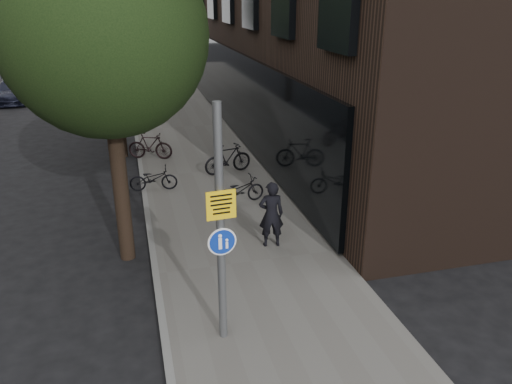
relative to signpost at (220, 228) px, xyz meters
name	(u,v)px	position (x,y,z in m)	size (l,w,h in m)	color
ground	(283,359)	(0.93, -0.78, -2.35)	(120.00, 120.00, 0.00)	black
sidewalk	(206,173)	(1.18, 9.22, -2.29)	(4.50, 60.00, 0.12)	#5D5B56
curb_edge	(142,178)	(-1.07, 9.22, -2.28)	(0.15, 60.00, 0.13)	slate
street_tree_near	(109,42)	(-1.60, 3.86, 2.76)	(4.40, 4.40, 7.50)	black
street_tree_mid	(112,21)	(-1.60, 12.36, 2.77)	(5.00, 5.00, 7.80)	black
street_tree_far	(113,13)	(-1.60, 21.36, 2.77)	(5.00, 5.00, 7.80)	black
signpost	(220,228)	(0.00, 0.00, 0.00)	(0.51, 0.15, 4.41)	#595B5E
pedestrian	(271,214)	(1.86, 3.23, -1.37)	(0.62, 0.41, 1.71)	black
parked_bike_facade_near	(240,190)	(1.72, 6.10, -1.81)	(0.55, 1.58, 0.83)	black
parked_bike_facade_far	(228,159)	(1.92, 8.88, -1.70)	(0.50, 1.77, 1.06)	black
parked_bike_curb_near	(153,179)	(-0.75, 7.85, -1.83)	(0.53, 1.52, 0.80)	black
parked_bike_curb_far	(150,146)	(-0.64, 11.23, -1.71)	(0.49, 1.73, 1.04)	black
parked_car_far	(13,91)	(-7.85, 24.94, -1.70)	(1.80, 4.44, 1.29)	black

